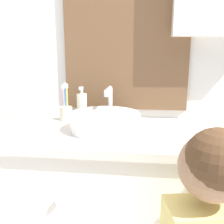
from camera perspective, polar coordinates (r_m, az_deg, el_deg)
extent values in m
cube|color=silver|center=(1.43, 6.03, 16.48)|extent=(3.20, 0.06, 2.50)
cube|color=silver|center=(1.36, 4.86, -21.61)|extent=(1.29, 0.50, 0.78)
cube|color=beige|center=(1.18, 5.23, -5.16)|extent=(1.33, 0.54, 0.03)
sphere|color=silver|center=(1.09, -12.52, -19.46)|extent=(0.02, 0.02, 0.02)
sphere|color=silver|center=(1.07, 21.87, -20.68)|extent=(0.02, 0.02, 0.02)
cylinder|color=white|center=(1.18, -1.59, -2.18)|extent=(0.33, 0.33, 0.08)
cylinder|color=silver|center=(1.17, -1.60, -0.39)|extent=(0.27, 0.27, 0.01)
cylinder|color=silver|center=(1.35, -0.41, 1.83)|extent=(0.02, 0.02, 0.18)
cylinder|color=silver|center=(1.26, -0.85, 5.15)|extent=(0.02, 0.15, 0.02)
cylinder|color=silver|center=(1.19, -1.33, 4.10)|extent=(0.02, 0.02, 0.02)
sphere|color=white|center=(1.35, 3.40, -0.40)|extent=(0.06, 0.06, 0.06)
cylinder|color=beige|center=(1.38, -10.45, -0.30)|extent=(0.07, 0.07, 0.08)
cylinder|color=#E5CC4C|center=(1.36, -10.19, 2.43)|extent=(0.01, 0.01, 0.19)
cube|color=white|center=(1.35, -10.33, 5.87)|extent=(0.01, 0.02, 0.02)
cylinder|color=#3884DB|center=(1.39, -10.54, 2.63)|extent=(0.01, 0.01, 0.19)
cube|color=white|center=(1.37, -10.69, 6.08)|extent=(0.01, 0.02, 0.02)
cylinder|color=pink|center=(1.35, -11.01, 2.22)|extent=(0.01, 0.01, 0.18)
cube|color=white|center=(1.34, -11.15, 5.61)|extent=(0.01, 0.02, 0.02)
cylinder|color=beige|center=(1.36, -6.87, 1.14)|extent=(0.05, 0.05, 0.15)
cylinder|color=silver|center=(1.35, -6.97, 4.63)|extent=(0.02, 0.02, 0.02)
cube|color=silver|center=(1.33, -7.09, 5.38)|extent=(0.02, 0.03, 0.02)
sphere|color=#997051|center=(0.70, 22.16, -11.53)|extent=(0.18, 0.18, 0.18)
sphere|color=#4C331E|center=(0.68, 23.03, -10.19)|extent=(0.17, 0.17, 0.17)
cylinder|color=#E0CC70|center=(0.98, 20.02, -15.88)|extent=(0.11, 0.30, 0.05)
cylinder|color=pink|center=(1.09, 17.01, -10.41)|extent=(0.02, 0.05, 0.12)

